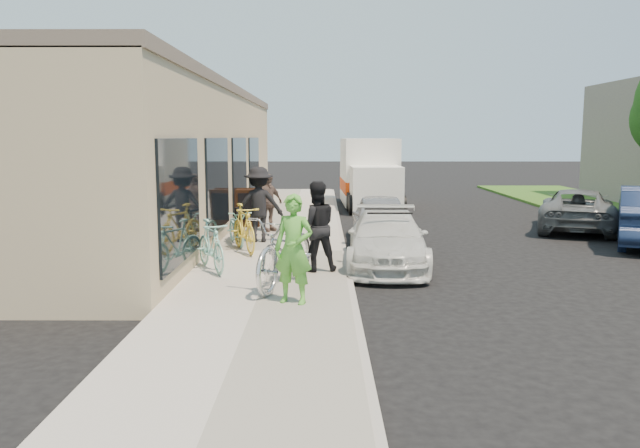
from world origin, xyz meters
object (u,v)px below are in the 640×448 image
object	(u,v)px
cruiser_bike_a	(211,246)
bystander_a	(259,204)
sedan_silver	(381,218)
far_car_gray	(577,210)
sandwich_board	(248,208)
tandem_bike	(286,250)
bystander_b	(268,202)
woman_rider	(294,249)
bike_rack	(238,223)
man_standing	(316,226)
sedan_white	(387,240)
cruiser_bike_c	(244,228)
cruiser_bike_b	(237,227)
moving_truck	(370,177)

from	to	relation	value
cruiser_bike_a	bystander_a	size ratio (longest dim) A/B	0.88
sedan_silver	far_car_gray	distance (m)	6.34
sandwich_board	far_car_gray	size ratio (longest dim) A/B	0.25
tandem_bike	bystander_b	bearing A→B (deg)	115.88
woman_rider	bystander_a	bearing A→B (deg)	119.78
far_car_gray	woman_rider	size ratio (longest dim) A/B	2.56
bike_rack	man_standing	bearing A→B (deg)	-56.42
sedan_white	cruiser_bike_c	bearing A→B (deg)	167.23
sedan_white	tandem_bike	bearing A→B (deg)	-126.37
sedan_silver	sandwich_board	bearing A→B (deg)	157.69
cruiser_bike_c	sedan_silver	bearing A→B (deg)	11.23
sandwich_board	bystander_b	distance (m)	1.04
tandem_bike	bystander_b	size ratio (longest dim) A/B	1.52
bike_rack	cruiser_bike_b	size ratio (longest dim) A/B	0.57
bike_rack	moving_truck	bearing A→B (deg)	68.41
bike_rack	woman_rider	distance (m)	5.44
sandwich_board	bystander_b	size ratio (longest dim) A/B	0.69
cruiser_bike_c	bystander_a	bearing A→B (deg)	59.25
sedan_white	bystander_b	distance (m)	4.98
far_car_gray	sandwich_board	bearing A→B (deg)	24.16
sedan_white	far_car_gray	world-z (taller)	far_car_gray
sedan_silver	bystander_b	distance (m)	3.18
far_car_gray	cruiser_bike_c	bearing A→B (deg)	46.54
far_car_gray	man_standing	world-z (taller)	man_standing
cruiser_bike_b	bystander_a	world-z (taller)	bystander_a
bike_rack	sandwich_board	world-z (taller)	sandwich_board
cruiser_bike_b	cruiser_bike_c	xyz separation A→B (m)	(0.29, -0.92, 0.12)
bike_rack	tandem_bike	size ratio (longest dim) A/B	0.37
man_standing	far_car_gray	bearing A→B (deg)	-152.93
sedan_silver	cruiser_bike_b	size ratio (longest dim) A/B	2.32
sandwich_board	far_car_gray	bearing A→B (deg)	-2.34
far_car_gray	bystander_b	distance (m)	9.08
man_standing	cruiser_bike_a	xyz separation A→B (m)	(-2.03, 0.01, -0.38)
sandwich_board	woman_rider	distance (m)	8.47
far_car_gray	cruiser_bike_a	xyz separation A→B (m)	(-9.65, -6.33, 0.03)
moving_truck	cruiser_bike_b	size ratio (longest dim) A/B	3.47
man_standing	tandem_bike	bearing A→B (deg)	55.55
sedan_white	bystander_a	xyz separation A→B (m)	(-2.93, 2.30, 0.49)
woman_rider	cruiser_bike_c	distance (m)	4.63
sandwich_board	sedan_silver	bearing A→B (deg)	-30.01
sedan_silver	cruiser_bike_a	size ratio (longest dim) A/B	2.25
sandwich_board	bystander_a	world-z (taller)	bystander_a
sedan_white	man_standing	distance (m)	1.90
sedan_white	woman_rider	bearing A→B (deg)	-113.35
far_car_gray	man_standing	distance (m)	9.92
far_car_gray	woman_rider	bearing A→B (deg)	69.37
man_standing	cruiser_bike_c	xyz separation A→B (m)	(-1.65, 2.05, -0.33)
tandem_bike	bystander_a	xyz separation A→B (m)	(-0.94, 4.62, 0.30)
cruiser_bike_a	cruiser_bike_b	size ratio (longest dim) A/B	1.03
sandwich_board	cruiser_bike_b	size ratio (longest dim) A/B	0.70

